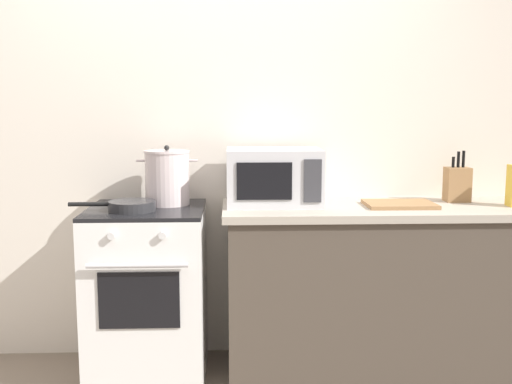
{
  "coord_description": "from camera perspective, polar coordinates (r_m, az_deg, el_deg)",
  "views": [
    {
      "loc": [
        0.1,
        -2.54,
        1.46
      ],
      "look_at": [
        0.23,
        0.6,
        1.0
      ],
      "focal_mm": 42.73,
      "sensor_mm": 36.0,
      "label": 1
    }
  ],
  "objects": [
    {
      "name": "stove",
      "position": [
        3.33,
        -10.08,
        -9.3
      ],
      "size": [
        0.6,
        0.64,
        0.92
      ],
      "color": "white",
      "rests_on": "ground_plane"
    },
    {
      "name": "knife_block",
      "position": [
        3.54,
        18.32,
        0.72
      ],
      "size": [
        0.13,
        0.1,
        0.28
      ],
      "color": "#997047",
      "rests_on": "countertop_right"
    },
    {
      "name": "stock_pot",
      "position": [
        3.29,
        -8.3,
        1.36
      ],
      "size": [
        0.33,
        0.24,
        0.32
      ],
      "color": "beige",
      "rests_on": "stove"
    },
    {
      "name": "back_wall",
      "position": [
        3.53,
        0.97,
        4.9
      ],
      "size": [
        4.4,
        0.1,
        2.5
      ],
      "primitive_type": "cube",
      "color": "silver",
      "rests_on": "ground_plane"
    },
    {
      "name": "microwave",
      "position": [
        3.25,
        1.67,
        1.43
      ],
      "size": [
        0.5,
        0.37,
        0.3
      ],
      "color": "silver",
      "rests_on": "countertop_right"
    },
    {
      "name": "countertop_right",
      "position": [
        3.31,
        11.74,
        -1.6
      ],
      "size": [
        1.7,
        0.6,
        0.04
      ],
      "primitive_type": "cube",
      "color": "#ADA393",
      "rests_on": "lower_cabinet_right"
    },
    {
      "name": "cutting_board",
      "position": [
        3.31,
        13.29,
        -1.12
      ],
      "size": [
        0.36,
        0.26,
        0.02
      ],
      "primitive_type": "cube",
      "color": "#997047",
      "rests_on": "countertop_right"
    },
    {
      "name": "lower_cabinet_right",
      "position": [
        3.42,
        11.51,
        -9.22
      ],
      "size": [
        1.64,
        0.56,
        0.88
      ],
      "primitive_type": "cube",
      "color": "#4C4238",
      "rests_on": "ground_plane"
    },
    {
      "name": "frying_pan",
      "position": [
        3.14,
        -11.64,
        -1.27
      ],
      "size": [
        0.44,
        0.24,
        0.05
      ],
      "color": "#28282B",
      "rests_on": "stove"
    }
  ]
}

